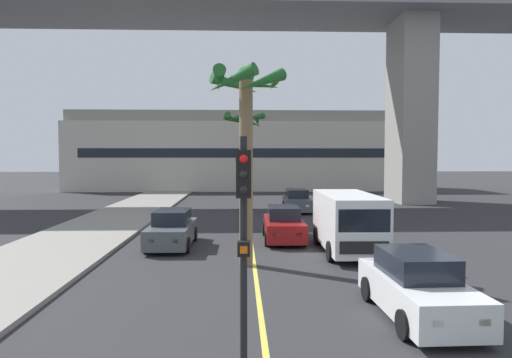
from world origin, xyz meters
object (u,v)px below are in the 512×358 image
Objects in this scene: traffic_light_median_far at (246,178)px; palm_tree_mid_median at (246,117)px; delivery_van at (347,221)px; palm_tree_near_median at (243,135)px; car_queue_third at (417,287)px; car_queue_front at (284,225)px; car_queue_second at (297,201)px; traffic_light_median_near at (244,229)px; car_queue_fourth at (172,230)px.

palm_tree_mid_median reaches higher than traffic_light_median_far.
traffic_light_median_far reaches higher than delivery_van.
palm_tree_near_median is (-0.05, 7.65, 2.67)m from traffic_light_median_far.
car_queue_third is at bearing -52.19° from palm_tree_mid_median.
car_queue_front is 6.70m from palm_tree_mid_median.
car_queue_front is at bearing -100.61° from car_queue_second.
traffic_light_median_near is at bearing -98.41° from car_queue_front.
car_queue_fourth is (-7.18, 8.61, 0.00)m from car_queue_third.
traffic_light_median_near is at bearing -112.07° from delivery_van.
car_queue_fourth is 6.46m from palm_tree_mid_median.
palm_tree_near_median is (-1.75, 11.30, 4.67)m from car_queue_front.
car_queue_front is at bearing 102.98° from car_queue_third.
delivery_van reaches higher than car_queue_front.
car_queue_second is 20.29m from car_queue_third.
delivery_van is 6.02m from palm_tree_mid_median.
car_queue_front and car_queue_second have the same top height.
car_queue_fourth is at bearing -123.43° from traffic_light_median_far.
palm_tree_mid_median reaches higher than car_queue_front.
car_queue_front is at bearing 81.59° from traffic_light_median_near.
palm_tree_near_median is at bearing 106.22° from delivery_van.
palm_tree_mid_median reaches higher than delivery_van.
delivery_van is at bearing 67.93° from traffic_light_median_near.
car_queue_front is 1.00× the size of car_queue_third.
car_queue_front is 10.65m from car_queue_second.
car_queue_second is 7.98m from traffic_light_median_far.
traffic_light_median_far is at bearing 56.57° from car_queue_fourth.
car_queue_second is at bearing 91.52° from delivery_van.
car_queue_front is 0.98× the size of traffic_light_median_near.
car_queue_third is at bearing -90.35° from delivery_van.
delivery_van is at bearing -88.48° from car_queue_second.
car_queue_third and car_queue_fourth have the same top height.
delivery_van reaches higher than car_queue_third.
traffic_light_median_near is 8.90m from palm_tree_mid_median.
traffic_light_median_far is 0.60× the size of palm_tree_near_median.
palm_tree_mid_median reaches higher than car_queue_fourth.
traffic_light_median_near is at bearing -99.38° from car_queue_second.
car_queue_third is at bearing -79.24° from palm_tree_near_median.
delivery_van is 15.11m from palm_tree_near_median.
car_queue_front is 10.08m from car_queue_third.
palm_tree_near_median is at bearing 98.81° from car_queue_front.
car_queue_third is at bearing -50.16° from car_queue_fourth.
car_queue_front and car_queue_third have the same top height.
car_queue_fourth is 0.98× the size of traffic_light_median_near.
car_queue_third is 11.21m from car_queue_fourth.
delivery_van is at bearing -49.02° from car_queue_front.
palm_tree_mid_median is at bearing -111.25° from car_queue_front.
car_queue_second is 0.59× the size of palm_tree_mid_median.
delivery_van is at bearing -11.29° from car_queue_fourth.
traffic_light_median_far is (3.22, 4.87, 1.99)m from car_queue_fourth.
palm_tree_mid_median is at bearing -103.97° from car_queue_second.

